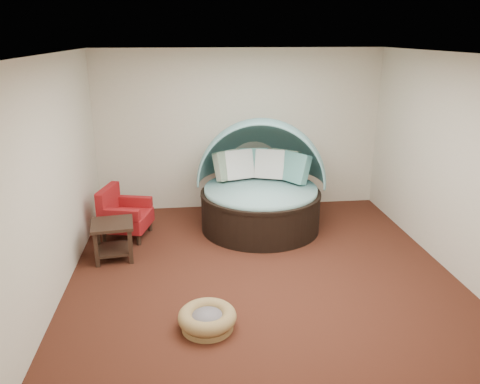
{
  "coord_description": "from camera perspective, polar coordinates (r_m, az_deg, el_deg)",
  "views": [
    {
      "loc": [
        -0.92,
        -5.58,
        3.02
      ],
      "look_at": [
        -0.21,
        0.6,
        0.91
      ],
      "focal_mm": 35.0,
      "sensor_mm": 36.0,
      "label": 1
    }
  ],
  "objects": [
    {
      "name": "wall_back",
      "position": [
        8.29,
        -0.04,
        7.5
      ],
      "size": [
        5.0,
        0.0,
        5.0
      ],
      "primitive_type": "plane",
      "rotation": [
        1.57,
        0.0,
        0.0
      ],
      "color": "beige",
      "rests_on": "floor"
    },
    {
      "name": "ceiling",
      "position": [
        5.66,
        2.93,
        16.51
      ],
      "size": [
        5.0,
        5.0,
        0.0
      ],
      "primitive_type": "plane",
      "rotation": [
        3.14,
        0.0,
        0.0
      ],
      "color": "white",
      "rests_on": "wall_back"
    },
    {
      "name": "wall_right",
      "position": [
        6.74,
        24.21,
        3.18
      ],
      "size": [
        0.0,
        5.0,
        5.0
      ],
      "primitive_type": "plane",
      "rotation": [
        1.57,
        0.0,
        -1.57
      ],
      "color": "beige",
      "rests_on": "floor"
    },
    {
      "name": "pet_basket",
      "position": [
        5.21,
        -4.01,
        -15.16
      ],
      "size": [
        0.72,
        0.72,
        0.22
      ],
      "rotation": [
        0.0,
        0.0,
        0.14
      ],
      "color": "olive",
      "rests_on": "floor"
    },
    {
      "name": "wall_front",
      "position": [
        3.6,
        9.04,
        -8.23
      ],
      "size": [
        5.0,
        0.0,
        5.0
      ],
      "primitive_type": "plane",
      "rotation": [
        -1.57,
        0.0,
        0.0
      ],
      "color": "beige",
      "rests_on": "floor"
    },
    {
      "name": "side_table",
      "position": [
        6.79,
        -15.2,
        -5.11
      ],
      "size": [
        0.63,
        0.63,
        0.54
      ],
      "rotation": [
        0.0,
        0.0,
        0.13
      ],
      "color": "black",
      "rests_on": "floor"
    },
    {
      "name": "floor",
      "position": [
        6.41,
        2.51,
        -9.35
      ],
      "size": [
        5.0,
        5.0,
        0.0
      ],
      "primitive_type": "plane",
      "color": "#4A2115",
      "rests_on": "ground"
    },
    {
      "name": "red_armchair",
      "position": [
        7.46,
        -14.05,
        -2.65
      ],
      "size": [
        0.83,
        0.83,
        0.8
      ],
      "rotation": [
        0.0,
        0.0,
        -0.25
      ],
      "color": "black",
      "rests_on": "floor"
    },
    {
      "name": "canopy_daybed",
      "position": [
        7.52,
        2.58,
        1.72
      ],
      "size": [
        2.3,
        2.24,
        1.76
      ],
      "rotation": [
        0.0,
        0.0,
        -0.19
      ],
      "color": "black",
      "rests_on": "floor"
    },
    {
      "name": "wall_left",
      "position": [
        6.03,
        -21.49,
        1.83
      ],
      "size": [
        0.0,
        5.0,
        5.0
      ],
      "primitive_type": "plane",
      "rotation": [
        1.57,
        0.0,
        1.57
      ],
      "color": "beige",
      "rests_on": "floor"
    }
  ]
}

